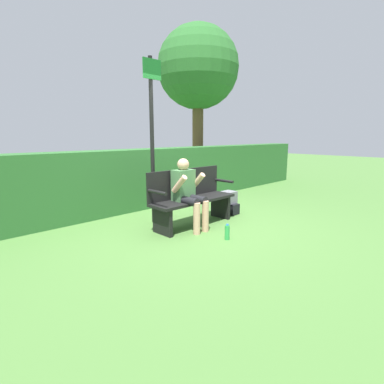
{
  "coord_description": "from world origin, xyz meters",
  "views": [
    {
      "loc": [
        -3.52,
        -3.51,
        1.54
      ],
      "look_at": [
        -0.15,
        -0.1,
        0.62
      ],
      "focal_mm": 28.0,
      "sensor_mm": 36.0,
      "label": 1
    }
  ],
  "objects_px": {
    "person_seated": "(188,190)",
    "tree": "(198,69)",
    "water_bottle": "(227,232)",
    "park_bench": "(191,197)",
    "backpack": "(229,203)",
    "signpost": "(152,131)"
  },
  "relations": [
    {
      "from": "water_bottle",
      "to": "person_seated",
      "type": "bearing_deg",
      "value": 93.34
    },
    {
      "from": "water_bottle",
      "to": "tree",
      "type": "bearing_deg",
      "value": 48.87
    },
    {
      "from": "backpack",
      "to": "tree",
      "type": "bearing_deg",
      "value": 53.24
    },
    {
      "from": "park_bench",
      "to": "backpack",
      "type": "bearing_deg",
      "value": 0.04
    },
    {
      "from": "park_bench",
      "to": "backpack",
      "type": "relative_size",
      "value": 3.69
    },
    {
      "from": "park_bench",
      "to": "signpost",
      "type": "height_order",
      "value": "signpost"
    },
    {
      "from": "park_bench",
      "to": "person_seated",
      "type": "xyz_separation_m",
      "value": [
        -0.21,
        -0.13,
        0.16
      ]
    },
    {
      "from": "water_bottle",
      "to": "tree",
      "type": "xyz_separation_m",
      "value": [
        3.55,
        4.07,
        3.39
      ]
    },
    {
      "from": "tree",
      "to": "signpost",
      "type": "bearing_deg",
      "value": -145.6
    },
    {
      "from": "person_seated",
      "to": "signpost",
      "type": "distance_m",
      "value": 1.19
    },
    {
      "from": "person_seated",
      "to": "tree",
      "type": "height_order",
      "value": "tree"
    },
    {
      "from": "water_bottle",
      "to": "signpost",
      "type": "xyz_separation_m",
      "value": [
        -0.21,
        1.49,
        1.48
      ]
    },
    {
      "from": "backpack",
      "to": "tree",
      "type": "xyz_separation_m",
      "value": [
        2.35,
        3.14,
        3.29
      ]
    },
    {
      "from": "water_bottle",
      "to": "signpost",
      "type": "relative_size",
      "value": 0.09
    },
    {
      "from": "person_seated",
      "to": "tree",
      "type": "xyz_separation_m",
      "value": [
        3.6,
        3.27,
        2.85
      ]
    },
    {
      "from": "person_seated",
      "to": "water_bottle",
      "type": "distance_m",
      "value": 0.96
    },
    {
      "from": "park_bench",
      "to": "person_seated",
      "type": "height_order",
      "value": "person_seated"
    },
    {
      "from": "person_seated",
      "to": "signpost",
      "type": "height_order",
      "value": "signpost"
    },
    {
      "from": "water_bottle",
      "to": "tree",
      "type": "distance_m",
      "value": 6.37
    },
    {
      "from": "backpack",
      "to": "water_bottle",
      "type": "relative_size",
      "value": 1.86
    },
    {
      "from": "park_bench",
      "to": "backpack",
      "type": "height_order",
      "value": "park_bench"
    },
    {
      "from": "person_seated",
      "to": "water_bottle",
      "type": "xyz_separation_m",
      "value": [
        0.05,
        -0.79,
        -0.53
      ]
    }
  ]
}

